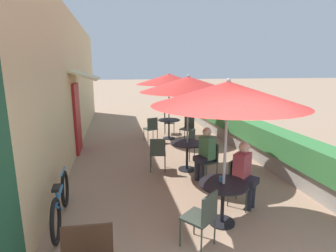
{
  "coord_description": "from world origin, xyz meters",
  "views": [
    {
      "loc": [
        -1.24,
        -2.0,
        2.54
      ],
      "look_at": [
        0.15,
        4.84,
        1.0
      ],
      "focal_mm": 28.0,
      "sensor_mm": 36.0,
      "label": 1
    }
  ],
  "objects": [
    {
      "name": "patio_table_near",
      "position": [
        0.43,
        1.69,
        0.52
      ],
      "size": [
        0.8,
        0.8,
        0.71
      ],
      "color": "black",
      "rests_on": "ground_plane"
    },
    {
      "name": "patio_umbrella_near",
      "position": [
        0.43,
        1.69,
        2.17
      ],
      "size": [
        2.34,
        2.34,
        2.4
      ],
      "color": "#B7B7BC",
      "rests_on": "ground_plane"
    },
    {
      "name": "patio_table_far",
      "position": [
        0.66,
        7.17,
        0.52
      ],
      "size": [
        0.8,
        0.8,
        0.71
      ],
      "color": "black",
      "rests_on": "ground_plane"
    },
    {
      "name": "patio_umbrella_far",
      "position": [
        0.66,
        7.17,
        2.17
      ],
      "size": [
        2.34,
        2.34,
        2.4
      ],
      "color": "#B7B7BC",
      "rests_on": "ground_plane"
    },
    {
      "name": "seated_patron_mid_left",
      "position": [
        0.72,
        3.39,
        0.69
      ],
      "size": [
        0.49,
        0.44,
        1.25
      ],
      "rotation": [
        0.0,
        0.0,
        8.21
      ],
      "color": "#23232D",
      "rests_on": "ground_plane"
    },
    {
      "name": "cafe_chair_near_left",
      "position": [
        0.96,
        2.22,
        0.52
      ],
      "size": [
        0.56,
        0.56,
        0.87
      ],
      "rotation": [
        0.0,
        0.0,
        3.82
      ],
      "color": "#384238",
      "rests_on": "ground_plane"
    },
    {
      "name": "cafe_chair_far_back",
      "position": [
        -0.03,
        6.89,
        0.52
      ],
      "size": [
        0.5,
        0.5,
        0.87
      ],
      "rotation": [
        0.0,
        0.0,
        12.86
      ],
      "color": "#384238",
      "rests_on": "ground_plane"
    },
    {
      "name": "cafe_facade_wall",
      "position": [
        -2.54,
        6.78,
        2.09
      ],
      "size": [
        0.98,
        13.84,
        4.2
      ],
      "color": "#D6B784",
      "rests_on": "ground_plane"
    },
    {
      "name": "cafe_chair_near_right",
      "position": [
        -0.1,
        1.17,
        0.52
      ],
      "size": [
        0.56,
        0.56,
        0.87
      ],
      "rotation": [
        0.0,
        0.0,
        6.96
      ],
      "color": "#384238",
      "rests_on": "ground_plane"
    },
    {
      "name": "cafe_chair_mid_left",
      "position": [
        0.82,
        3.43,
        0.52
      ],
      "size": [
        0.51,
        0.51,
        0.87
      ],
      "rotation": [
        0.0,
        0.0,
        8.21
      ],
      "color": "#384238",
      "rests_on": "ground_plane"
    },
    {
      "name": "cafe_chair_mid_right",
      "position": [
        0.91,
        4.71,
        0.52
      ],
      "size": [
        0.56,
        0.56,
        0.87
      ],
      "rotation": [
        0.0,
        0.0,
        10.3
      ],
      "color": "#384238",
      "rests_on": "ground_plane"
    },
    {
      "name": "patio_table_mid",
      "position": [
        0.49,
        4.1,
        0.52
      ],
      "size": [
        0.8,
        0.8,
        0.71
      ],
      "color": "black",
      "rests_on": "ground_plane"
    },
    {
      "name": "bicycle_leaning",
      "position": [
        -2.2,
        2.26,
        0.36
      ],
      "size": [
        0.15,
        1.78,
        0.78
      ],
      "rotation": [
        0.0,
        0.0,
        0.05
      ],
      "color": "black",
      "rests_on": "ground_plane"
    },
    {
      "name": "patio_umbrella_mid",
      "position": [
        0.49,
        4.1,
        2.17
      ],
      "size": [
        2.34,
        2.34,
        2.4
      ],
      "color": "#B7B7BC",
      "rests_on": "ground_plane"
    },
    {
      "name": "cafe_chair_far_left",
      "position": [
        1.25,
        6.72,
        0.52
      ],
      "size": [
        0.57,
        0.57,
        0.87
      ],
      "rotation": [
        0.0,
        0.0,
        8.67
      ],
      "color": "#384238",
      "rests_on": "ground_plane"
    },
    {
      "name": "cafe_chair_mid_back",
      "position": [
        -0.25,
        4.15,
        0.52
      ],
      "size": [
        0.46,
        0.46,
        0.87
      ],
      "rotation": [
        0.0,
        0.0,
        12.39
      ],
      "color": "#384238",
      "rests_on": "ground_plane"
    },
    {
      "name": "seated_patron_near_left",
      "position": [
        1.03,
        2.13,
        0.69
      ],
      "size": [
        0.5,
        0.51,
        1.25
      ],
      "rotation": [
        0.0,
        0.0,
        3.82
      ],
      "color": "#23232D",
      "rests_on": "ground_plane"
    },
    {
      "name": "cafe_chair_far_right",
      "position": [
        0.76,
        7.91,
        0.52
      ],
      "size": [
        0.48,
        0.48,
        0.87
      ],
      "rotation": [
        0.0,
        0.0,
        10.76
      ],
      "color": "#384238",
      "rests_on": "ground_plane"
    },
    {
      "name": "planter_hedge",
      "position": [
        2.75,
        6.82,
        0.54
      ],
      "size": [
        0.6,
        12.84,
        1.01
      ],
      "color": "gray",
      "rests_on": "ground_plane"
    },
    {
      "name": "coffee_cup_near",
      "position": [
        0.42,
        1.77,
        0.75
      ],
      "size": [
        0.07,
        0.07,
        0.09
      ],
      "color": "teal",
      "rests_on": "patio_table_near"
    }
  ]
}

